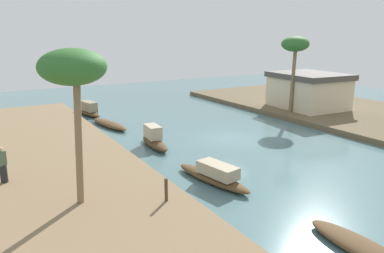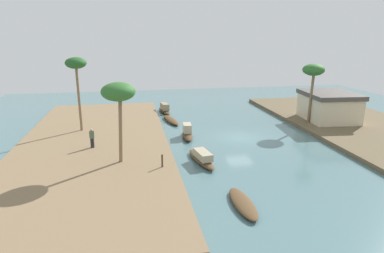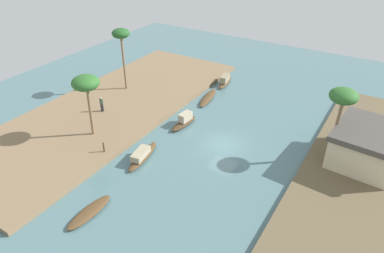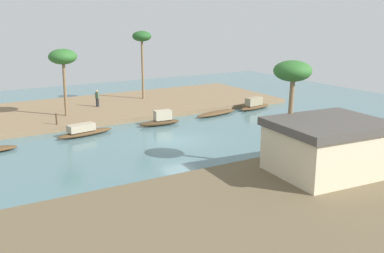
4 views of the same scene
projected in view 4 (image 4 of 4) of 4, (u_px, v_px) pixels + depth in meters
The scene contains 13 objects.
river_water at pixel (178, 141), 35.75m from camera, with size 64.95×64.95×0.00m, color slate.
riverbank_left at pixel (113, 107), 47.69m from camera, with size 36.16×13.73×0.42m, color #846B4C.
riverbank_right at pixel (310, 202), 23.71m from camera, with size 36.16×13.73×0.42m, color brown.
sampan_foreground at pixel (161, 120), 40.56m from camera, with size 3.91×1.33×1.38m.
sampan_with_red_awning at pixel (216, 113), 44.61m from camera, with size 5.13×1.92×0.43m.
sampan_open_hull at pixel (84, 131), 37.10m from camera, with size 5.00×1.86×1.05m.
sampan_near_left_bank at pixel (255, 105), 47.25m from camera, with size 4.37×1.62×1.30m.
person_on_near_bank at pixel (97, 99), 46.55m from camera, with size 0.45×0.45×1.74m.
mooring_post at pixel (56, 119), 39.09m from camera, with size 0.14×0.14×0.99m, color #4C3823.
palm_tree_left_near at pixel (142, 39), 49.46m from camera, with size 2.10×2.10×7.56m.
palm_tree_left_far at pixel (63, 58), 41.22m from camera, with size 2.59×2.59×6.29m.
palm_tree_right_tall at pixel (292, 74), 28.04m from camera, with size 2.39×2.39×6.64m.
riverside_building at pixel (327, 146), 27.07m from camera, with size 6.98×5.94×3.28m.
Camera 4 is at (16.63, 30.09, 9.94)m, focal length 41.97 mm.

